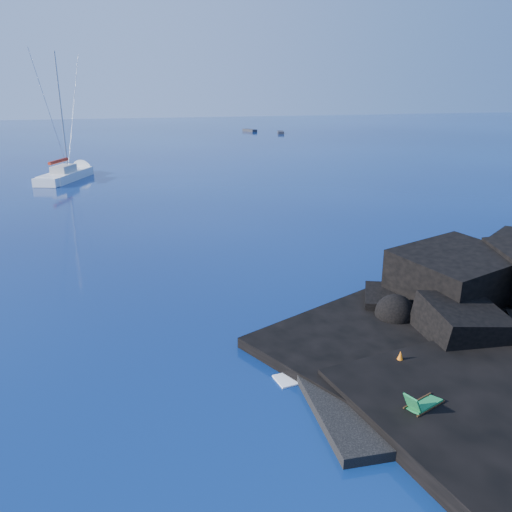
% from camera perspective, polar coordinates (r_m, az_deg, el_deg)
% --- Properties ---
extents(ground, '(400.00, 400.00, 0.00)m').
position_cam_1_polar(ground, '(16.88, 6.67, -18.72)').
color(ground, '#030D39').
rests_on(ground, ground).
extents(beach, '(9.08, 6.86, 0.70)m').
position_cam_1_polar(beach, '(19.26, 18.68, -14.51)').
color(beach, black).
rests_on(beach, ground).
extents(surf_foam, '(10.00, 8.00, 0.06)m').
position_cam_1_polar(surf_foam, '(22.71, 12.97, -8.71)').
color(surf_foam, white).
rests_on(surf_foam, ground).
extents(sailboat, '(8.36, 13.92, 14.62)m').
position_cam_1_polar(sailboat, '(65.12, -20.79, 8.16)').
color(sailboat, white).
rests_on(sailboat, ground).
extents(deck_chair, '(1.56, 1.03, 0.99)m').
position_cam_1_polar(deck_chair, '(17.30, 18.74, -15.25)').
color(deck_chair, '#176B35').
rests_on(deck_chair, beach).
extents(towel, '(1.76, 0.91, 0.05)m').
position_cam_1_polar(towel, '(18.83, 17.04, -13.81)').
color(towel, silver).
rests_on(towel, beach).
extents(sunbather, '(1.62, 0.48, 0.21)m').
position_cam_1_polar(sunbather, '(18.76, 17.07, -13.47)').
color(sunbather, tan).
rests_on(sunbather, towel).
extents(marker_cone, '(0.45, 0.45, 0.61)m').
position_cam_1_polar(marker_cone, '(19.72, 16.13, -11.20)').
color(marker_cone, orange).
rests_on(marker_cone, beach).
extents(distant_boat_a, '(2.79, 5.14, 0.65)m').
position_cam_1_polar(distant_boat_a, '(136.76, -0.72, 14.03)').
color(distant_boat_a, '#2A2A2F').
rests_on(distant_boat_a, ground).
extents(distant_boat_b, '(2.80, 4.92, 0.63)m').
position_cam_1_polar(distant_boat_b, '(130.32, 2.83, 13.80)').
color(distant_boat_b, '#26252A').
rests_on(distant_boat_b, ground).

